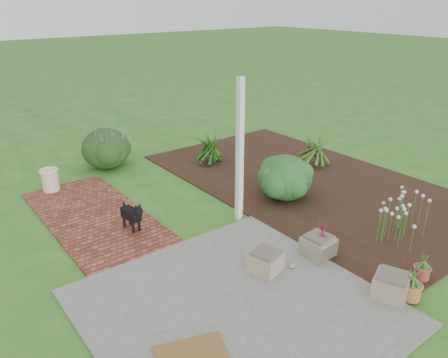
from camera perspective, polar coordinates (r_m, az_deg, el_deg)
ground at (r=7.54m, az=0.65°, el=-6.21°), size 80.00×80.00×0.00m
concrete_patio at (r=5.74m, az=1.64°, el=-16.44°), size 3.50×3.50×0.04m
brick_path at (r=8.18m, az=-16.60°, el=-4.63°), size 1.60×3.50×0.04m
garden_bed at (r=9.43m, az=10.79°, el=-0.38°), size 4.00×7.00×0.03m
veranda_post at (r=7.27m, az=2.07°, el=3.46°), size 0.10×0.10×2.50m
stone_trough_near at (r=6.21m, az=20.96°, el=-12.94°), size 0.55×0.55×0.28m
stone_trough_mid at (r=6.78m, az=12.19°, el=-8.60°), size 0.44×0.44×0.28m
stone_trough_far at (r=6.31m, az=5.43°, el=-10.74°), size 0.50×0.50×0.27m
coir_doormat at (r=5.12m, az=-4.31°, el=-21.91°), size 0.89×0.72×0.02m
black_dog at (r=7.37m, az=-11.89°, el=-4.50°), size 0.21×0.57×0.49m
cream_ceramic_urn at (r=9.39m, az=-21.77°, el=-0.15°), size 0.42×0.42×0.44m
evergreen_shrub at (r=8.44m, az=7.99°, el=0.35°), size 1.30×1.30×0.87m
agapanthus_clump_back at (r=10.18m, az=11.75°, el=4.25°), size 1.36×1.36×0.95m
agapanthus_clump_front at (r=10.21m, az=-1.97°, el=4.48°), size 1.11×1.11×0.85m
pink_flower_patch at (r=7.59m, az=22.65°, el=-4.67°), size 1.45×1.45×0.70m
terracotta_pot_bronze at (r=6.81m, az=12.56°, el=-8.81°), size 0.31×0.31×0.23m
terracotta_pot_small_left at (r=6.75m, az=24.41°, el=-11.04°), size 0.24×0.24×0.18m
terracotta_pot_small_right at (r=6.29m, az=23.23°, el=-13.31°), size 0.32×0.32×0.21m
purple_flowering_bush at (r=10.37m, az=-15.18°, el=4.00°), size 1.41×1.41×0.93m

